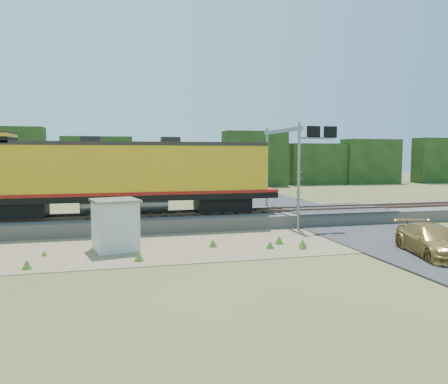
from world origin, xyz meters
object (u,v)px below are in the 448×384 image
object	(u,v)px
shed	(115,225)
signal_gantry	(290,149)
locomotive	(120,174)
car	(433,241)

from	to	relation	value
shed	signal_gantry	bearing A→B (deg)	13.02
locomotive	shed	world-z (taller)	locomotive
locomotive	car	world-z (taller)	locomotive
locomotive	signal_gantry	xyz separation A→B (m)	(10.75, -0.64, 1.52)
car	locomotive	bearing A→B (deg)	154.77
shed	car	size ratio (longest dim) A/B	0.51
locomotive	shed	bearing A→B (deg)	-93.07
locomotive	signal_gantry	size ratio (longest dim) A/B	2.92
shed	car	xyz separation A→B (m)	(13.76, -4.68, -0.54)
car	shed	bearing A→B (deg)	174.56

